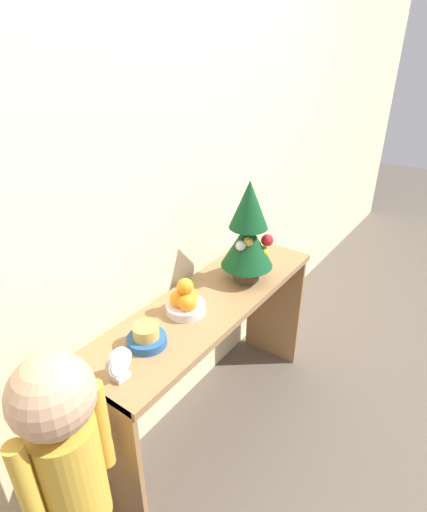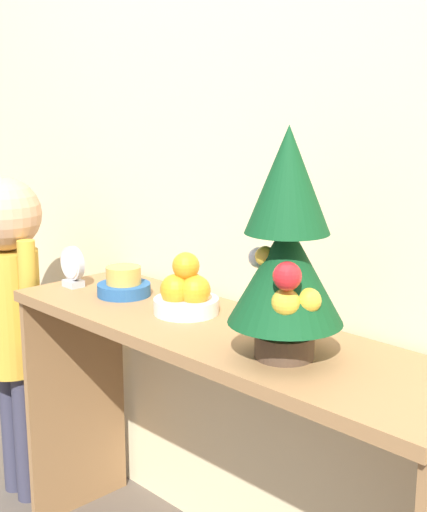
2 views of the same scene
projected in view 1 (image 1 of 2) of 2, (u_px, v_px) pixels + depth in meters
The scene contains 8 objects.
ground_plane at pixel (241, 435), 1.98m from camera, with size 12.00×12.00×0.00m, color brown.
back_wall at pixel (165, 175), 1.63m from camera, with size 7.00×0.05×2.50m, color beige.
console_table at pixel (211, 328), 1.81m from camera, with size 1.28×0.37×0.74m.
mini_tree at pixel (248, 233), 1.78m from camera, with size 0.24×0.24×0.48m.
fruit_bowl at pixel (185, 301), 1.62m from camera, with size 0.16×0.16×0.16m.
singing_bowl at pixel (147, 337), 1.45m from camera, with size 0.15×0.15×0.08m.
desk_clock at pixel (120, 364), 1.29m from camera, with size 0.10×0.04×0.12m.
child_figure at pixel (68, 457), 1.11m from camera, with size 0.29×0.22×1.04m.
Camera 1 is at (-1.18, -0.68, 1.70)m, focal length 28.00 mm.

